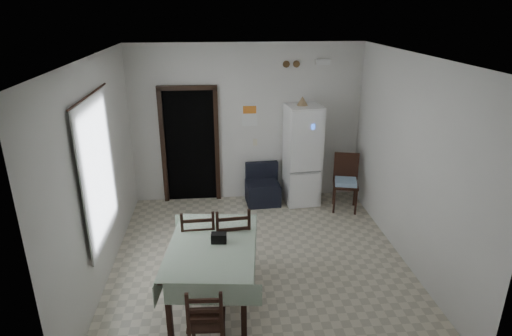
{
  "coord_description": "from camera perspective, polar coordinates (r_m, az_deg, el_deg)",
  "views": [
    {
      "loc": [
        -0.56,
        -5.33,
        3.48
      ],
      "look_at": [
        0.0,
        0.5,
        1.25
      ],
      "focal_mm": 30.0,
      "sensor_mm": 36.0,
      "label": 1
    }
  ],
  "objects": [
    {
      "name": "tan_cone",
      "position": [
        7.6,
        6.22,
        8.9
      ],
      "size": [
        0.19,
        0.19,
        0.16
      ],
      "primitive_type": "cone",
      "rotation": [
        0.0,
        0.0,
        0.0
      ],
      "color": "tan",
      "rests_on": "fridge"
    },
    {
      "name": "dining_chair_far_right",
      "position": [
        5.77,
        -3.24,
        -9.71
      ],
      "size": [
        0.51,
        0.51,
        1.09
      ],
      "primitive_type": null,
      "rotation": [
        0.0,
        0.0,
        3.23
      ],
      "color": "black",
      "rests_on": "ground"
    },
    {
      "name": "curtain",
      "position": [
        5.68,
        -20.24,
        -0.37
      ],
      "size": [
        0.02,
        1.45,
        1.85
      ],
      "primitive_type": "cube",
      "color": "silver",
      "rests_on": "ground"
    },
    {
      "name": "wall_back",
      "position": [
        7.87,
        -1.22,
        5.88
      ],
      "size": [
        4.2,
        0.02,
        2.9
      ],
      "primitive_type": null,
      "color": "silver",
      "rests_on": "ground"
    },
    {
      "name": "emergency_light",
      "position": [
        7.83,
        8.93,
        13.78
      ],
      "size": [
        0.25,
        0.07,
        0.09
      ],
      "primitive_type": "cube",
      "color": "white",
      "rests_on": "ground"
    },
    {
      "name": "corner_chair",
      "position": [
        7.81,
        11.86,
        -2.01
      ],
      "size": [
        0.53,
        0.53,
        1.02
      ],
      "primitive_type": null,
      "rotation": [
        0.0,
        0.0,
        -0.24
      ],
      "color": "black",
      "rests_on": "ground"
    },
    {
      "name": "navy_seat",
      "position": [
        7.94,
        0.92,
        -2.23
      ],
      "size": [
        0.64,
        0.62,
        0.74
      ],
      "primitive_type": null,
      "rotation": [
        0.0,
        0.0,
        0.06
      ],
      "color": "black",
      "rests_on": "ground"
    },
    {
      "name": "wall_right",
      "position": [
        6.29,
        19.86,
        0.74
      ],
      "size": [
        0.02,
        4.5,
        2.9
      ],
      "primitive_type": null,
      "color": "silver",
      "rests_on": "ground"
    },
    {
      "name": "calendar_image",
      "position": [
        7.79,
        -0.86,
        7.77
      ],
      "size": [
        0.24,
        0.01,
        0.14
      ],
      "primitive_type": "cube",
      "color": "orange",
      "rests_on": "ground"
    },
    {
      "name": "dining_table",
      "position": [
        5.43,
        -5.7,
        -13.74
      ],
      "size": [
        1.2,
        1.67,
        0.81
      ],
      "primitive_type": null,
      "rotation": [
        0.0,
        0.0,
        -0.12
      ],
      "color": "#A3B99E",
      "rests_on": "ground"
    },
    {
      "name": "dining_chair_far_left",
      "position": [
        5.83,
        -7.62,
        -9.77
      ],
      "size": [
        0.47,
        0.47,
        1.06
      ],
      "primitive_type": null,
      "rotation": [
        0.0,
        0.0,
        3.18
      ],
      "color": "black",
      "rests_on": "ground"
    },
    {
      "name": "dining_chair_near_head",
      "position": [
        4.71,
        -6.62,
        -19.35
      ],
      "size": [
        0.4,
        0.4,
        0.89
      ],
      "primitive_type": null,
      "rotation": [
        0.0,
        0.0,
        3.09
      ],
      "color": "black",
      "rests_on": "ground"
    },
    {
      "name": "light_switch",
      "position": [
        7.97,
        -0.12,
        3.45
      ],
      "size": [
        0.08,
        0.02,
        0.12
      ],
      "primitive_type": "cube",
      "color": "beige",
      "rests_on": "ground"
    },
    {
      "name": "vent_right",
      "position": [
        7.76,
        5.41,
        13.64
      ],
      "size": [
        0.12,
        0.03,
        0.12
      ],
      "primitive_type": "cylinder",
      "rotation": [
        1.57,
        0.0,
        0.0
      ],
      "color": "brown",
      "rests_on": "ground"
    },
    {
      "name": "black_bag",
      "position": [
        5.21,
        -4.98,
        -9.26
      ],
      "size": [
        0.19,
        0.13,
        0.12
      ],
      "primitive_type": "cube",
      "rotation": [
        0.0,
        0.0,
        -0.09
      ],
      "color": "black",
      "rests_on": "dining_table"
    },
    {
      "name": "vent_left",
      "position": [
        7.73,
        4.06,
        13.65
      ],
      "size": [
        0.12,
        0.03,
        0.12
      ],
      "primitive_type": "cylinder",
      "rotation": [
        1.57,
        0.0,
        0.0
      ],
      "color": "brown",
      "rests_on": "ground"
    },
    {
      "name": "ground",
      "position": [
        6.39,
        0.44,
        -12.15
      ],
      "size": [
        4.5,
        4.5,
        0.0
      ],
      "primitive_type": "plane",
      "color": "#BBB299",
      "rests_on": "ground"
    },
    {
      "name": "calendar",
      "position": [
        7.82,
        -0.86,
        7.07
      ],
      "size": [
        0.28,
        0.02,
        0.4
      ],
      "primitive_type": "cube",
      "color": "white",
      "rests_on": "ground"
    },
    {
      "name": "window_recess",
      "position": [
        5.71,
        -21.3,
        -0.4
      ],
      "size": [
        0.1,
        1.2,
        1.6
      ],
      "primitive_type": "cube",
      "color": "silver",
      "rests_on": "ground"
    },
    {
      "name": "curtain_rod",
      "position": [
        5.43,
        -21.38,
        9.03
      ],
      "size": [
        0.02,
        1.6,
        0.02
      ],
      "primitive_type": "cylinder",
      "rotation": [
        1.57,
        0.0,
        0.0
      ],
      "color": "black",
      "rests_on": "ground"
    },
    {
      "name": "fridge",
      "position": [
        7.85,
        6.19,
        1.7
      ],
      "size": [
        0.66,
        0.66,
        1.84
      ],
      "primitive_type": null,
      "rotation": [
        0.0,
        0.0,
        0.11
      ],
      "color": "white",
      "rests_on": "ground"
    },
    {
      "name": "ceiling",
      "position": [
        5.39,
        0.52,
        14.67
      ],
      "size": [
        4.2,
        4.5,
        0.02
      ],
      "primitive_type": null,
      "color": "white",
      "rests_on": "ground"
    },
    {
      "name": "wall_front",
      "position": [
        3.73,
        4.12,
        -12.16
      ],
      "size": [
        4.2,
        0.02,
        2.9
      ],
      "primitive_type": null,
      "color": "silver",
      "rests_on": "ground"
    },
    {
      "name": "doorway",
      "position": [
        8.17,
        -8.69,
        3.35
      ],
      "size": [
        1.06,
        0.52,
        2.22
      ],
      "color": "black",
      "rests_on": "ground"
    },
    {
      "name": "wall_left",
      "position": [
        5.91,
        -20.23,
        -0.59
      ],
      "size": [
        0.02,
        4.5,
        2.9
      ],
      "primitive_type": null,
      "color": "silver",
      "rests_on": "ground"
    }
  ]
}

